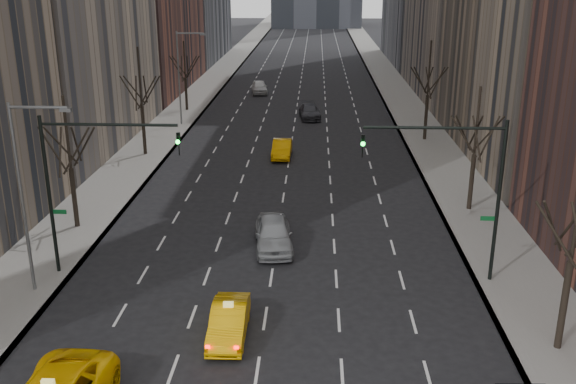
# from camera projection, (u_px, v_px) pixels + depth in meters

# --- Properties ---
(sidewalk_left) EXTENTS (4.50, 320.00, 0.15)m
(sidewalk_left) POSITION_uv_depth(u_px,v_px,m) (211.00, 83.00, 87.36)
(sidewalk_left) COLOR slate
(sidewalk_left) RESTS_ON ground
(sidewalk_right) EXTENTS (4.50, 320.00, 0.15)m
(sidewalk_right) POSITION_uv_depth(u_px,v_px,m) (391.00, 84.00, 86.36)
(sidewalk_right) COLOR slate
(sidewalk_right) RESTS_ON ground
(tree_lw_b) EXTENTS (3.36, 3.50, 7.82)m
(tree_lw_b) POSITION_uv_depth(u_px,v_px,m) (71.00, 169.00, 37.05)
(tree_lw_b) COLOR black
(tree_lw_b) RESTS_ON ground
(tree_lw_c) EXTENTS (3.36, 3.50, 8.74)m
(tree_lw_c) POSITION_uv_depth(u_px,v_px,m) (142.00, 108.00, 52.06)
(tree_lw_c) COLOR black
(tree_lw_c) RESTS_ON ground
(tree_lw_d) EXTENTS (3.36, 3.50, 7.36)m
(tree_lw_d) POSITION_uv_depth(u_px,v_px,m) (185.00, 78.00, 69.21)
(tree_lw_d) COLOR black
(tree_lw_d) RESTS_ON ground
(tree_rw_a) EXTENTS (3.36, 3.50, 8.28)m
(tree_rw_a) POSITION_uv_depth(u_px,v_px,m) (570.00, 263.00, 24.68)
(tree_rw_a) COLOR black
(tree_rw_a) RESTS_ON ground
(tree_rw_b) EXTENTS (3.36, 3.50, 7.82)m
(tree_rw_b) POSITION_uv_depth(u_px,v_px,m) (474.00, 155.00, 39.84)
(tree_rw_b) COLOR black
(tree_rw_b) RESTS_ON ground
(tree_rw_c) EXTENTS (3.36, 3.50, 8.74)m
(tree_rw_c) POSITION_uv_depth(u_px,v_px,m) (427.00, 96.00, 56.74)
(tree_rw_c) COLOR black
(tree_rw_c) RESTS_ON ground
(traffic_mast_left) EXTENTS (6.69, 0.39, 8.00)m
(traffic_mast_left) POSITION_uv_depth(u_px,v_px,m) (81.00, 171.00, 30.68)
(traffic_mast_left) COLOR black
(traffic_mast_left) RESTS_ON ground
(traffic_mast_right) EXTENTS (6.69, 0.39, 8.00)m
(traffic_mast_right) POSITION_uv_depth(u_px,v_px,m) (465.00, 175.00, 29.94)
(traffic_mast_right) COLOR black
(traffic_mast_right) RESTS_ON ground
(streetlight_near) EXTENTS (2.83, 0.22, 9.00)m
(streetlight_near) POSITION_uv_depth(u_px,v_px,m) (27.00, 180.00, 28.83)
(streetlight_near) COLOR slate
(streetlight_near) RESTS_ON ground
(streetlight_far) EXTENTS (2.83, 0.22, 9.00)m
(streetlight_far) POSITION_uv_depth(u_px,v_px,m) (182.00, 69.00, 61.88)
(streetlight_far) COLOR slate
(streetlight_far) RESTS_ON ground
(taxi_sedan) EXTENTS (1.51, 4.21, 1.38)m
(taxi_sedan) POSITION_uv_depth(u_px,v_px,m) (229.00, 321.00, 26.73)
(taxi_sedan) COLOR #F4AE05
(taxi_sedan) RESTS_ON ground
(silver_sedan_ahead) EXTENTS (2.54, 5.16, 1.69)m
(silver_sedan_ahead) POSITION_uv_depth(u_px,v_px,m) (274.00, 234.00, 35.27)
(silver_sedan_ahead) COLOR gray
(silver_sedan_ahead) RESTS_ON ground
(far_taxi) EXTENTS (1.56, 4.34, 1.43)m
(far_taxi) POSITION_uv_depth(u_px,v_px,m) (282.00, 149.00, 52.68)
(far_taxi) COLOR orange
(far_taxi) RESTS_ON ground
(far_suv_grey) EXTENTS (2.54, 5.11, 1.43)m
(far_suv_grey) POSITION_uv_depth(u_px,v_px,m) (310.00, 112.00, 66.59)
(far_suv_grey) COLOR #323237
(far_suv_grey) RESTS_ON ground
(far_car_white) EXTENTS (2.45, 4.84, 1.58)m
(far_car_white) POSITION_uv_depth(u_px,v_px,m) (259.00, 87.00, 80.20)
(far_car_white) COLOR silver
(far_car_white) RESTS_ON ground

